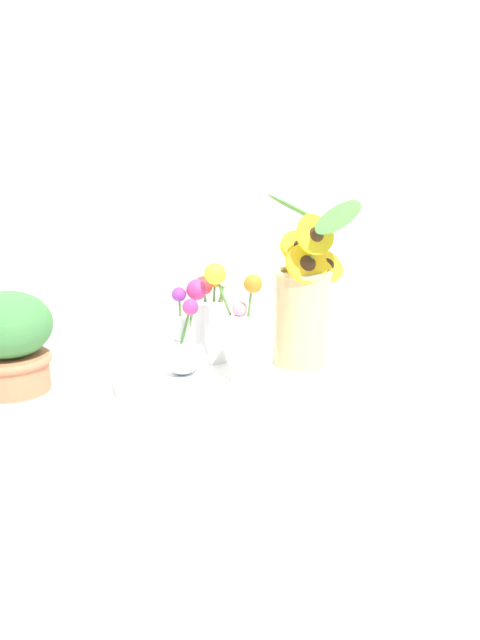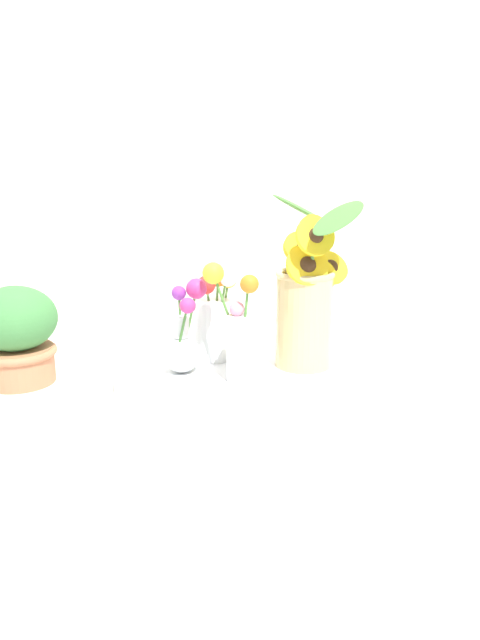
{
  "view_description": "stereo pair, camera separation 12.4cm",
  "coord_description": "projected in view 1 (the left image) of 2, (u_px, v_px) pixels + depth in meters",
  "views": [
    {
      "loc": [
        -0.45,
        -1.07,
        0.45
      ],
      "look_at": [
        0.01,
        0.03,
        0.13
      ],
      "focal_mm": 35.0,
      "sensor_mm": 36.0,
      "label": 1
    },
    {
      "loc": [
        -0.34,
        -1.11,
        0.45
      ],
      "look_at": [
        0.01,
        0.03,
        0.13
      ],
      "focal_mm": 35.0,
      "sensor_mm": 36.0,
      "label": 2
    }
  ],
  "objects": [
    {
      "name": "ground_plane",
      "position": [
        242.0,
        385.0,
        1.24
      ],
      "size": [
        6.0,
        6.0,
        0.0
      ],
      "primitive_type": "plane",
      "color": "silver"
    },
    {
      "name": "wall_back",
      "position": [
        164.0,
        42.0,
        1.48
      ],
      "size": [
        3.6,
        0.06,
        1.4
      ],
      "color": "white",
      "rests_on": "ground_plane"
    },
    {
      "name": "mason_jar_sunflowers",
      "position": [
        304.0,
        301.0,
        1.27
      ],
      "size": [
        0.17,
        0.24,
        0.35
      ],
      "color": "#D1B77A",
      "rests_on": "serving_tray"
    },
    {
      "name": "potted_plant",
      "position": [
        10.0,
        340.0,
        1.19
      ],
      "size": [
        0.17,
        0.17,
        0.2
      ],
      "color": "#B7704C",
      "rests_on": "ground_plane"
    },
    {
      "name": "vase_bulb_right",
      "position": [
        184.0,
        341.0,
        1.22
      ],
      "size": [
        0.09,
        0.09,
        0.19
      ],
      "color": "white",
      "rests_on": "serving_tray"
    },
    {
      "name": "serving_tray",
      "position": [
        240.0,
        374.0,
        1.27
      ],
      "size": [
        0.51,
        0.51,
        0.02
      ],
      "color": "silver",
      "rests_on": "ground_plane"
    },
    {
      "name": "vase_small_back",
      "position": [
        211.0,
        321.0,
        1.31
      ],
      "size": [
        0.1,
        0.1,
        0.2
      ],
      "color": "white",
      "rests_on": "serving_tray"
    },
    {
      "name": "vase_small_center",
      "position": [
        246.0,
        336.0,
        1.19
      ],
      "size": [
        0.11,
        0.11,
        0.22
      ],
      "color": "white",
      "rests_on": "serving_tray"
    }
  ]
}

